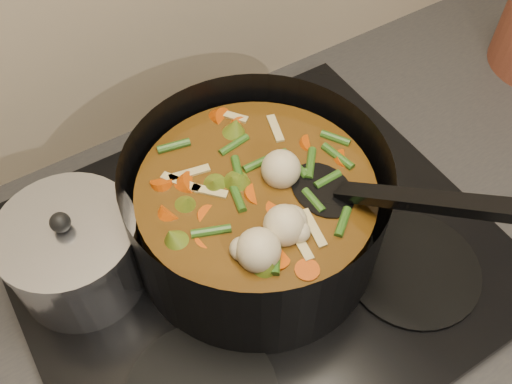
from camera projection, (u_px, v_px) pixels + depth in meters
counter at (258, 374)px, 1.15m from camera, size 2.64×0.64×0.91m
stovetop at (259, 256)px, 0.78m from camera, size 0.62×0.54×0.03m
stockpot at (257, 210)px, 0.73m from camera, size 0.38×0.43×0.24m
saucepan at (75, 253)px, 0.71m from camera, size 0.17×0.17×0.14m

